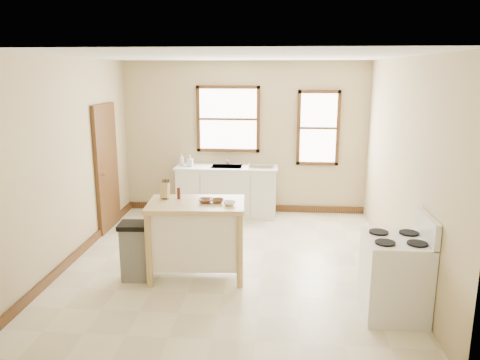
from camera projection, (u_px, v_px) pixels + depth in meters
The scene contains 23 objects.
floor at pixel (231, 262), 6.58m from camera, with size 5.00×5.00×0.00m, color beige.
ceiling at pixel (230, 56), 5.93m from camera, with size 5.00×5.00×0.00m, color white.
wall_back at pixel (244, 138), 8.68m from camera, with size 4.50×0.04×2.80m, color tan.
wall_left at pixel (68, 162), 6.43m from camera, with size 0.04×5.00×2.80m, color tan.
wall_right at pixel (403, 167), 6.07m from camera, with size 0.04×5.00×2.80m, color tan.
window_main at pixel (228, 119), 8.60m from camera, with size 1.17×0.06×1.22m, color #391D0F, non-canonical shape.
window_side at pixel (318, 128), 8.51m from camera, with size 0.77×0.06×1.37m, color #391D0F, non-canonical shape.
door_left at pixel (107, 168), 7.77m from camera, with size 0.06×0.90×2.10m, color #391D0F.
baseboard_back at pixel (244, 208), 8.96m from camera, with size 4.50×0.04×0.12m, color #391D0F.
baseboard_left at pixel (78, 253), 6.74m from camera, with size 0.04×5.00×0.12m, color #391D0F.
sink_counter at pixel (227, 191), 8.63m from camera, with size 1.86×0.62×0.92m, color silver, non-canonical shape.
faucet at pixel (228, 159), 8.67m from camera, with size 0.03×0.03×0.22m, color silver.
soap_bottle_a at pixel (181, 160), 8.54m from camera, with size 0.09×0.09×0.22m, color #B2B2B2.
soap_bottle_b at pixel (190, 161), 8.50m from camera, with size 0.09×0.09×0.20m, color #B2B2B2.
dish_rack at pixel (261, 165), 8.40m from camera, with size 0.44×0.33×0.11m, color silver, non-canonical shape.
kitchen_island at pixel (197, 239), 6.04m from camera, with size 1.22×0.78×1.00m, color tan, non-canonical shape.
knife_block at pixel (165, 191), 6.07m from camera, with size 0.10×0.10×0.20m, color tan, non-canonical shape.
pepper_grinder at pixel (179, 193), 6.05m from camera, with size 0.04×0.04×0.15m, color #441D12.
bowl_a at pixel (206, 200), 5.92m from camera, with size 0.19×0.19×0.05m, color brown.
bowl_b at pixel (217, 201), 5.91m from camera, with size 0.18×0.18×0.04m, color brown.
bowl_c at pixel (229, 203), 5.80m from camera, with size 0.15×0.15×0.05m, color white.
trash_bin at pixel (136, 251), 5.97m from camera, with size 0.39×0.33×0.75m, color slate, non-canonical shape.
gas_stove at pixel (395, 265), 5.05m from camera, with size 0.71×0.72×1.15m, color silver, non-canonical shape.
Camera 1 is at (0.63, -6.10, 2.63)m, focal length 35.00 mm.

